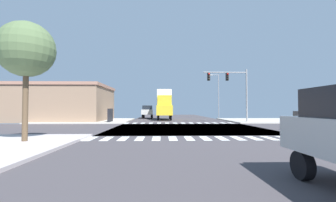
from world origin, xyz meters
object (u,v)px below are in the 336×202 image
object	(u,v)px
sidewalk_tree	(26,50)
bank_building	(58,103)
traffic_signal_mast	(230,84)
street_lamp	(217,92)
suv_middle_4	(328,114)
suv_farside_2	(148,111)
box_truck_trailing_1	(164,104)

from	to	relation	value
sidewalk_tree	bank_building	bearing A→B (deg)	110.01
traffic_signal_mast	street_lamp	world-z (taller)	street_lamp
street_lamp	suv_middle_4	world-z (taller)	street_lamp
traffic_signal_mast	street_lamp	xyz separation A→B (m)	(1.63, 13.62, -0.12)
traffic_signal_mast	bank_building	world-z (taller)	traffic_signal_mast
suv_farside_2	box_truck_trailing_1	world-z (taller)	box_truck_trailing_1
box_truck_trailing_1	suv_middle_4	distance (m)	23.21
box_truck_trailing_1	suv_middle_4	xyz separation A→B (m)	(12.78, -19.34, -1.17)
bank_building	box_truck_trailing_1	size ratio (longest dim) A/B	2.19
traffic_signal_mast	street_lamp	distance (m)	13.72
sidewalk_tree	box_truck_trailing_1	bearing A→B (deg)	73.24
bank_building	sidewalk_tree	distance (m)	23.22
bank_building	suv_middle_4	world-z (taller)	bank_building
traffic_signal_mast	box_truck_trailing_1	bearing A→B (deg)	135.99
traffic_signal_mast	suv_farside_2	bearing A→B (deg)	130.68
suv_farside_2	street_lamp	bearing A→B (deg)	-178.19
suv_farside_2	traffic_signal_mast	bearing A→B (deg)	130.68
traffic_signal_mast	suv_farside_2	distance (m)	17.79
traffic_signal_mast	street_lamp	size ratio (longest dim) A/B	0.83
traffic_signal_mast	sidewalk_tree	distance (m)	23.26
traffic_signal_mast	street_lamp	bearing A→B (deg)	83.19
traffic_signal_mast	bank_building	xyz separation A→B (m)	(-23.80, 4.73, -2.43)
traffic_signal_mast	suv_middle_4	world-z (taller)	traffic_signal_mast
street_lamp	sidewalk_tree	xyz separation A→B (m)	(-17.52, -30.60, 0.01)
sidewalk_tree	suv_middle_4	xyz separation A→B (m)	(20.32, 5.71, -3.51)
suv_middle_4	traffic_signal_mast	bearing A→B (deg)	21.45
street_lamp	sidewalk_tree	size ratio (longest dim) A/B	1.28
bank_building	box_truck_trailing_1	distance (m)	15.81
street_lamp	sidewalk_tree	world-z (taller)	street_lamp
sidewalk_tree	suv_middle_4	distance (m)	21.40
bank_building	traffic_signal_mast	bearing A→B (deg)	-11.25
box_truck_trailing_1	sidewalk_tree	bearing A→B (deg)	73.24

